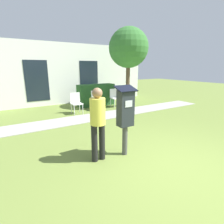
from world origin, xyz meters
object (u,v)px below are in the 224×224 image
Objects in this scene: outdoor_chair_middle at (97,99)px; outdoor_chair_left at (76,101)px; person_standing at (98,119)px; outdoor_chair_right at (115,96)px; parking_meter at (125,112)px.

outdoor_chair_left is at bearing -148.45° from outdoor_chair_middle.
person_standing is 1.76× the size of outdoor_chair_right.
person_standing is 4.19m from outdoor_chair_left.
parking_meter reaches higher than outdoor_chair_middle.
outdoor_chair_right is (2.15, 0.27, 0.00)m from outdoor_chair_left.
outdoor_chair_right is (3.13, 4.32, -0.40)m from person_standing.
person_standing reaches higher than outdoor_chair_right.
parking_meter is 0.65m from person_standing.
outdoor_chair_middle is at bearing 71.83° from parking_meter.
outdoor_chair_middle is 1.00× the size of outdoor_chair_right.
parking_meter is 5.08m from outdoor_chair_right.
parking_meter is 1.01× the size of person_standing.
outdoor_chair_middle is (1.08, 0.17, 0.00)m from outdoor_chair_left.
outdoor_chair_right is at bearing 18.51° from person_standing.
outdoor_chair_middle is at bearing 28.48° from person_standing.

